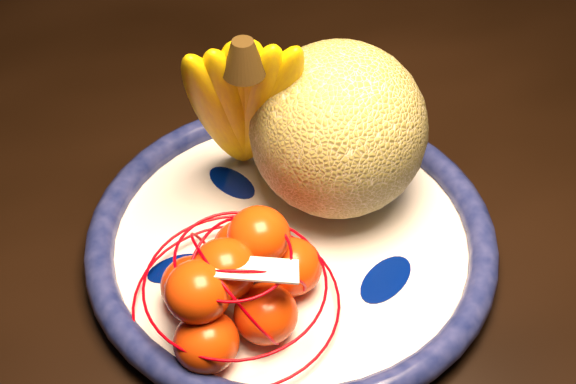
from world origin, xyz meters
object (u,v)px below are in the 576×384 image
object	(u,v)px
dining_table	(405,185)
cantaloupe	(338,130)
banana_bunch	(243,101)
fruit_bowl	(291,239)
mandarin_bag	(236,282)

from	to	relation	value
dining_table	cantaloupe	size ratio (longest dim) A/B	9.17
cantaloupe	banana_bunch	bearing A→B (deg)	152.64
dining_table	cantaloupe	bearing A→B (deg)	-149.22
dining_table	fruit_bowl	xyz separation A→B (m)	(-0.19, -0.12, 0.10)
cantaloupe	banana_bunch	size ratio (longest dim) A/B	0.77
cantaloupe	mandarin_bag	bearing A→B (deg)	-141.39
cantaloupe	mandarin_bag	distance (m)	0.18
fruit_bowl	banana_bunch	distance (m)	0.14
fruit_bowl	banana_bunch	xyz separation A→B (m)	(-0.02, 0.09, 0.11)
banana_bunch	cantaloupe	bearing A→B (deg)	-15.85
dining_table	banana_bunch	size ratio (longest dim) A/B	7.10
fruit_bowl	dining_table	bearing A→B (deg)	32.35
fruit_bowl	cantaloupe	distance (m)	0.11
dining_table	mandarin_bag	bearing A→B (deg)	-144.87
dining_table	mandarin_bag	distance (m)	0.35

